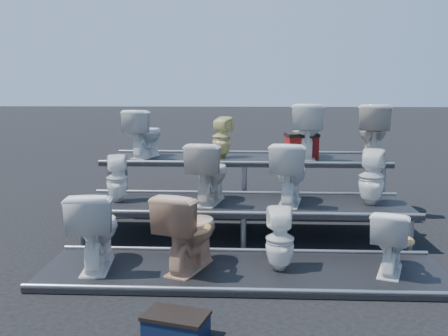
{
  "coord_description": "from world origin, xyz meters",
  "views": [
    {
      "loc": [
        0.04,
        -6.27,
        1.96
      ],
      "look_at": [
        -0.26,
        0.1,
        0.9
      ],
      "focal_mm": 40.0,
      "sensor_mm": 36.0,
      "label": 1
    }
  ],
  "objects_px": {
    "toilet_3": "(391,240)",
    "toilet_7": "(372,177)",
    "toilet_8": "(145,133)",
    "toilet_1": "(189,230)",
    "toilet_9": "(222,137)",
    "toilet_6": "(289,173)",
    "toilet_10": "(306,131)",
    "step_stool": "(176,328)",
    "toilet_11": "(373,131)",
    "red_crate": "(301,147)",
    "toilet_2": "(280,239)",
    "toilet_4": "(117,179)",
    "toilet_5": "(209,172)",
    "toilet_0": "(96,229)"
  },
  "relations": [
    {
      "from": "toilet_3",
      "to": "toilet_11",
      "type": "height_order",
      "value": "toilet_11"
    },
    {
      "from": "toilet_6",
      "to": "toilet_10",
      "type": "bearing_deg",
      "value": -93.54
    },
    {
      "from": "toilet_9",
      "to": "toilet_6",
      "type": "bearing_deg",
      "value": 149.39
    },
    {
      "from": "toilet_6",
      "to": "toilet_11",
      "type": "height_order",
      "value": "toilet_11"
    },
    {
      "from": "toilet_8",
      "to": "toilet_10",
      "type": "distance_m",
      "value": 2.46
    },
    {
      "from": "toilet_2",
      "to": "toilet_8",
      "type": "bearing_deg",
      "value": -53.8
    },
    {
      "from": "toilet_4",
      "to": "step_stool",
      "type": "height_order",
      "value": "toilet_4"
    },
    {
      "from": "toilet_5",
      "to": "toilet_10",
      "type": "relative_size",
      "value": 0.95
    },
    {
      "from": "toilet_11",
      "to": "toilet_4",
      "type": "bearing_deg",
      "value": 30.14
    },
    {
      "from": "toilet_6",
      "to": "red_crate",
      "type": "distance_m",
      "value": 1.43
    },
    {
      "from": "toilet_4",
      "to": "toilet_5",
      "type": "xyz_separation_m",
      "value": [
        1.2,
        0.0,
        0.09
      ]
    },
    {
      "from": "toilet_4",
      "to": "toilet_2",
      "type": "bearing_deg",
      "value": 135.4
    },
    {
      "from": "toilet_5",
      "to": "toilet_11",
      "type": "relative_size",
      "value": 0.96
    },
    {
      "from": "toilet_5",
      "to": "toilet_8",
      "type": "bearing_deg",
      "value": -38.25
    },
    {
      "from": "toilet_10",
      "to": "toilet_5",
      "type": "bearing_deg",
      "value": 45.8
    },
    {
      "from": "toilet_1",
      "to": "toilet_6",
      "type": "relative_size",
      "value": 1.04
    },
    {
      "from": "toilet_9",
      "to": "step_stool",
      "type": "bearing_deg",
      "value": 111.54
    },
    {
      "from": "toilet_3",
      "to": "red_crate",
      "type": "relative_size",
      "value": 1.47
    },
    {
      "from": "toilet_5",
      "to": "toilet_1",
      "type": "bearing_deg",
      "value": 96.82
    },
    {
      "from": "toilet_3",
      "to": "toilet_7",
      "type": "bearing_deg",
      "value": -73.95
    },
    {
      "from": "toilet_10",
      "to": "red_crate",
      "type": "xyz_separation_m",
      "value": [
        -0.05,
        0.09,
        -0.25
      ]
    },
    {
      "from": "toilet_5",
      "to": "toilet_7",
      "type": "relative_size",
      "value": 1.13
    },
    {
      "from": "toilet_5",
      "to": "toilet_8",
      "type": "relative_size",
      "value": 1.08
    },
    {
      "from": "toilet_2",
      "to": "toilet_6",
      "type": "height_order",
      "value": "toilet_6"
    },
    {
      "from": "toilet_6",
      "to": "toilet_7",
      "type": "distance_m",
      "value": 1.04
    },
    {
      "from": "toilet_5",
      "to": "toilet_10",
      "type": "bearing_deg",
      "value": -124.68
    },
    {
      "from": "step_stool",
      "to": "toilet_11",
      "type": "bearing_deg",
      "value": 74.1
    },
    {
      "from": "toilet_2",
      "to": "toilet_7",
      "type": "height_order",
      "value": "toilet_7"
    },
    {
      "from": "toilet_2",
      "to": "toilet_8",
      "type": "relative_size",
      "value": 0.89
    },
    {
      "from": "toilet_6",
      "to": "toilet_11",
      "type": "distance_m",
      "value": 1.91
    },
    {
      "from": "toilet_6",
      "to": "toilet_9",
      "type": "height_order",
      "value": "toilet_9"
    },
    {
      "from": "toilet_2",
      "to": "toilet_8",
      "type": "xyz_separation_m",
      "value": [
        -1.92,
        2.6,
        0.84
      ]
    },
    {
      "from": "toilet_6",
      "to": "toilet_4",
      "type": "bearing_deg",
      "value": 11.07
    },
    {
      "from": "toilet_8",
      "to": "toilet_9",
      "type": "relative_size",
      "value": 1.18
    },
    {
      "from": "toilet_2",
      "to": "toilet_1",
      "type": "bearing_deg",
      "value": -0.31
    },
    {
      "from": "toilet_3",
      "to": "toilet_8",
      "type": "relative_size",
      "value": 0.91
    },
    {
      "from": "toilet_8",
      "to": "toilet_1",
      "type": "bearing_deg",
      "value": 125.95
    },
    {
      "from": "toilet_5",
      "to": "toilet_7",
      "type": "distance_m",
      "value": 2.06
    },
    {
      "from": "toilet_0",
      "to": "toilet_1",
      "type": "distance_m",
      "value": 0.98
    },
    {
      "from": "toilet_10",
      "to": "step_stool",
      "type": "distance_m",
      "value": 4.36
    },
    {
      "from": "toilet_7",
      "to": "toilet_2",
      "type": "bearing_deg",
      "value": 67.77
    },
    {
      "from": "red_crate",
      "to": "toilet_8",
      "type": "bearing_deg",
      "value": 173.62
    },
    {
      "from": "toilet_4",
      "to": "toilet_11",
      "type": "relative_size",
      "value": 0.73
    },
    {
      "from": "toilet_11",
      "to": "toilet_5",
      "type": "bearing_deg",
      "value": 38.87
    },
    {
      "from": "toilet_3",
      "to": "red_crate",
      "type": "height_order",
      "value": "red_crate"
    },
    {
      "from": "toilet_4",
      "to": "step_stool",
      "type": "distance_m",
      "value": 2.96
    },
    {
      "from": "toilet_3",
      "to": "toilet_7",
      "type": "relative_size",
      "value": 0.95
    },
    {
      "from": "toilet_6",
      "to": "toilet_7",
      "type": "xyz_separation_m",
      "value": [
        1.03,
        0.0,
        -0.05
      ]
    },
    {
      "from": "toilet_2",
      "to": "toilet_3",
      "type": "xyz_separation_m",
      "value": [
        1.13,
        0.0,
        0.01
      ]
    },
    {
      "from": "toilet_6",
      "to": "toilet_1",
      "type": "bearing_deg",
      "value": 59.85
    }
  ]
}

